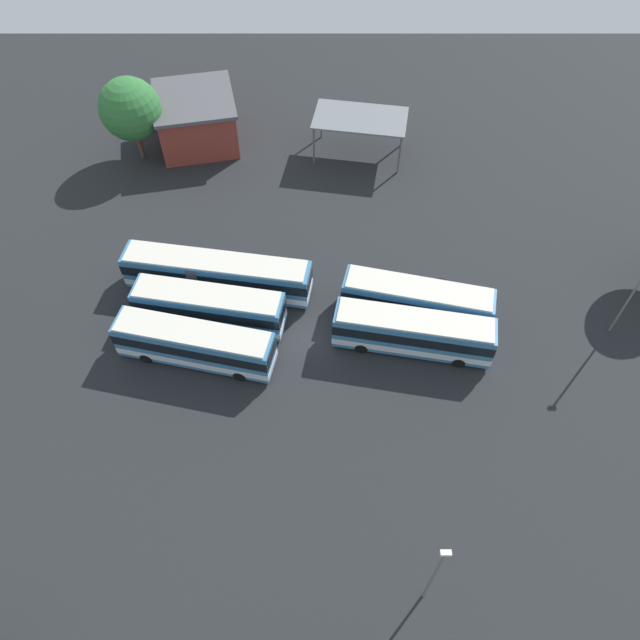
{
  "coord_description": "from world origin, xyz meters",
  "views": [
    {
      "loc": [
        0.8,
        -28.46,
        38.66
      ],
      "look_at": [
        0.86,
        0.31,
        1.53
      ],
      "focal_mm": 33.75,
      "sensor_mm": 36.0,
      "label": 1
    }
  ],
  "objects_px": {
    "bus_row0_slot2": "(216,274)",
    "maintenance_shelter": "(359,119)",
    "depot_building": "(195,119)",
    "bus_row0_slot1": "(209,307)",
    "lamp_post_by_building": "(634,290)",
    "bus_row0_slot0": "(194,344)",
    "bus_row1_slot2": "(416,301)",
    "tree_northeast": "(129,109)",
    "lamp_post_far_corner": "(434,574)",
    "bus_row1_slot1": "(412,332)"
  },
  "relations": [
    {
      "from": "bus_row0_slot0",
      "to": "bus_row0_slot1",
      "type": "height_order",
      "value": "same"
    },
    {
      "from": "bus_row0_slot1",
      "to": "bus_row0_slot2",
      "type": "height_order",
      "value": "same"
    },
    {
      "from": "bus_row0_slot0",
      "to": "lamp_post_far_corner",
      "type": "distance_m",
      "value": 23.41
    },
    {
      "from": "maintenance_shelter",
      "to": "depot_building",
      "type": "bearing_deg",
      "value": 171.59
    },
    {
      "from": "bus_row0_slot1",
      "to": "lamp_post_by_building",
      "type": "height_order",
      "value": "lamp_post_by_building"
    },
    {
      "from": "bus_row1_slot1",
      "to": "lamp_post_far_corner",
      "type": "height_order",
      "value": "lamp_post_far_corner"
    },
    {
      "from": "bus_row0_slot2",
      "to": "lamp_post_by_building",
      "type": "distance_m",
      "value": 32.24
    },
    {
      "from": "bus_row1_slot2",
      "to": "lamp_post_by_building",
      "type": "bearing_deg",
      "value": -5.62
    },
    {
      "from": "tree_northeast",
      "to": "bus_row1_slot1",
      "type": "bearing_deg",
      "value": -43.48
    },
    {
      "from": "lamp_post_far_corner",
      "to": "bus_row0_slot2",
      "type": "bearing_deg",
      "value": 121.09
    },
    {
      "from": "lamp_post_by_building",
      "to": "tree_northeast",
      "type": "relative_size",
      "value": 1.06
    },
    {
      "from": "bus_row0_slot2",
      "to": "maintenance_shelter",
      "type": "distance_m",
      "value": 22.31
    },
    {
      "from": "depot_building",
      "to": "maintenance_shelter",
      "type": "distance_m",
      "value": 16.9
    },
    {
      "from": "bus_row1_slot2",
      "to": "lamp_post_far_corner",
      "type": "xyz_separation_m",
      "value": [
        -1.54,
        -21.46,
        2.84
      ]
    },
    {
      "from": "bus_row0_slot2",
      "to": "tree_northeast",
      "type": "distance_m",
      "value": 20.78
    },
    {
      "from": "bus_row0_slot0",
      "to": "depot_building",
      "type": "height_order",
      "value": "depot_building"
    },
    {
      "from": "bus_row0_slot2",
      "to": "bus_row1_slot1",
      "type": "height_order",
      "value": "same"
    },
    {
      "from": "bus_row0_slot2",
      "to": "maintenance_shelter",
      "type": "bearing_deg",
      "value": 55.8
    },
    {
      "from": "bus_row0_slot1",
      "to": "bus_row0_slot2",
      "type": "relative_size",
      "value": 0.77
    },
    {
      "from": "bus_row0_slot0",
      "to": "lamp_post_far_corner",
      "type": "bearing_deg",
      "value": -47.93
    },
    {
      "from": "bus_row0_slot1",
      "to": "bus_row1_slot1",
      "type": "xyz_separation_m",
      "value": [
        15.83,
        -2.48,
        0.0
      ]
    },
    {
      "from": "bus_row0_slot2",
      "to": "bus_row0_slot1",
      "type": "bearing_deg",
      "value": -93.27
    },
    {
      "from": "bus_row1_slot2",
      "to": "maintenance_shelter",
      "type": "height_order",
      "value": "maintenance_shelter"
    },
    {
      "from": "tree_northeast",
      "to": "maintenance_shelter",
      "type": "bearing_deg",
      "value": 0.89
    },
    {
      "from": "bus_row1_slot2",
      "to": "bus_row1_slot1",
      "type": "bearing_deg",
      "value": -100.83
    },
    {
      "from": "bus_row0_slot0",
      "to": "bus_row0_slot2",
      "type": "xyz_separation_m",
      "value": [
        0.89,
        7.11,
        0.0
      ]
    },
    {
      "from": "bus_row1_slot1",
      "to": "bus_row1_slot2",
      "type": "xyz_separation_m",
      "value": [
        0.6,
        3.12,
        -0.0
      ]
    },
    {
      "from": "bus_row1_slot2",
      "to": "lamp_post_by_building",
      "type": "relative_size",
      "value": 1.35
    },
    {
      "from": "maintenance_shelter",
      "to": "lamp_post_far_corner",
      "type": "bearing_deg",
      "value": -87.04
    },
    {
      "from": "bus_row0_slot2",
      "to": "maintenance_shelter",
      "type": "relative_size",
      "value": 1.6
    },
    {
      "from": "bus_row1_slot2",
      "to": "tree_northeast",
      "type": "relative_size",
      "value": 1.43
    },
    {
      "from": "bus_row1_slot2",
      "to": "lamp_post_far_corner",
      "type": "bearing_deg",
      "value": -94.1
    },
    {
      "from": "bus_row0_slot0",
      "to": "tree_northeast",
      "type": "height_order",
      "value": "tree_northeast"
    },
    {
      "from": "bus_row1_slot2",
      "to": "maintenance_shelter",
      "type": "relative_size",
      "value": 1.23
    },
    {
      "from": "bus_row0_slot0",
      "to": "maintenance_shelter",
      "type": "height_order",
      "value": "maintenance_shelter"
    },
    {
      "from": "bus_row1_slot1",
      "to": "maintenance_shelter",
      "type": "distance_m",
      "value": 24.68
    },
    {
      "from": "bus_row1_slot2",
      "to": "tree_northeast",
      "type": "xyz_separation_m",
      "value": [
        -25.94,
        20.91,
        3.63
      ]
    },
    {
      "from": "bus_row0_slot1",
      "to": "depot_building",
      "type": "relative_size",
      "value": 1.21
    },
    {
      "from": "bus_row0_slot2",
      "to": "lamp_post_by_building",
      "type": "xyz_separation_m",
      "value": [
        31.79,
        -4.42,
        3.07
      ]
    },
    {
      "from": "bus_row0_slot1",
      "to": "bus_row1_slot1",
      "type": "height_order",
      "value": "same"
    },
    {
      "from": "bus_row1_slot1",
      "to": "depot_building",
      "type": "height_order",
      "value": "depot_building"
    },
    {
      "from": "lamp_post_by_building",
      "to": "tree_northeast",
      "type": "distance_m",
      "value": 47.18
    },
    {
      "from": "lamp_post_by_building",
      "to": "bus_row0_slot0",
      "type": "bearing_deg",
      "value": -175.31
    },
    {
      "from": "bus_row0_slot0",
      "to": "maintenance_shelter",
      "type": "xyz_separation_m",
      "value": [
        13.36,
        25.46,
        2.27
      ]
    },
    {
      "from": "tree_northeast",
      "to": "bus_row1_slot2",
      "type": "bearing_deg",
      "value": -38.87
    },
    {
      "from": "bus_row1_slot1",
      "to": "bus_row1_slot2",
      "type": "distance_m",
      "value": 3.18
    },
    {
      "from": "bus_row0_slot0",
      "to": "lamp_post_by_building",
      "type": "relative_size",
      "value": 1.37
    },
    {
      "from": "bus_row0_slot0",
      "to": "maintenance_shelter",
      "type": "relative_size",
      "value": 1.26
    },
    {
      "from": "depot_building",
      "to": "lamp_post_far_corner",
      "type": "distance_m",
      "value": 49.0
    },
    {
      "from": "bus_row1_slot1",
      "to": "depot_building",
      "type": "distance_m",
      "value": 33.35
    }
  ]
}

